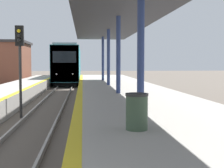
{
  "coord_description": "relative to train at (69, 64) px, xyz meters",
  "views": [
    {
      "loc": [
        1.83,
        -1.3,
        2.47
      ],
      "look_at": [
        4.08,
        22.86,
        0.86
      ],
      "focal_mm": 50.0,
      "sensor_mm": 36.0,
      "label": 1
    }
  ],
  "objects": [
    {
      "name": "trash_bin",
      "position": [
        3.06,
        -33.32,
        -0.96
      ],
      "size": [
        0.53,
        0.53,
        0.85
      ],
      "color": "#384C38",
      "rests_on": "platform_right"
    },
    {
      "name": "signal_mid",
      "position": [
        -0.98,
        -26.09,
        0.59
      ],
      "size": [
        0.36,
        0.31,
        4.15
      ],
      "color": "#2D2D2D",
      "rests_on": "ground"
    },
    {
      "name": "station_canopy",
      "position": [
        3.64,
        -24.5,
        2.58
      ],
      "size": [
        4.68,
        31.09,
        4.14
      ],
      "color": "navy",
      "rests_on": "platform_right"
    },
    {
      "name": "train",
      "position": [
        0.0,
        0.0,
        0.0
      ],
      "size": [
        2.88,
        18.49,
        4.57
      ],
      "color": "black",
      "rests_on": "ground"
    }
  ]
}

